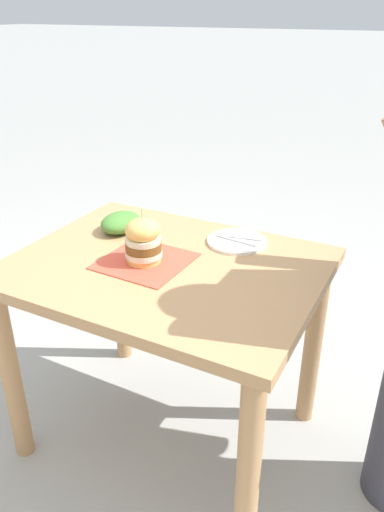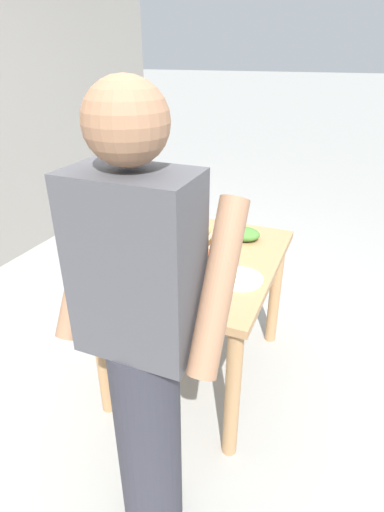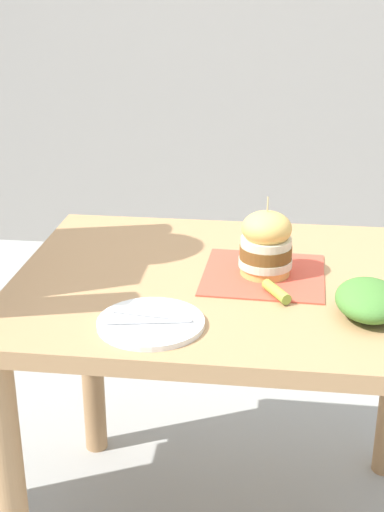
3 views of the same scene
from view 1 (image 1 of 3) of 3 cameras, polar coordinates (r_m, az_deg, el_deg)
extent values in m
plane|color=#9E9E99|center=(2.17, -2.49, -19.43)|extent=(80.00, 80.00, 0.00)
cube|color=tan|center=(1.70, -2.99, -1.41)|extent=(0.80, 1.04, 0.04)
cylinder|color=tan|center=(2.36, -8.22, -3.88)|extent=(0.07, 0.07, 0.74)
cylinder|color=tan|center=(1.96, -20.00, -12.73)|extent=(0.07, 0.07, 0.74)
cylinder|color=tan|center=(2.04, 13.64, -9.83)|extent=(0.07, 0.07, 0.74)
cylinder|color=tan|center=(1.55, 6.44, -23.54)|extent=(0.07, 0.07, 0.74)
cube|color=#D64C38|center=(1.71, -5.36, -0.59)|extent=(0.29, 0.29, 0.00)
cylinder|color=#E5B25B|center=(1.70, -5.51, -0.24)|extent=(0.12, 0.12, 0.02)
cylinder|color=beige|center=(1.69, -5.54, 0.35)|extent=(0.13, 0.13, 0.02)
cylinder|color=brown|center=(1.68, -5.57, 1.12)|extent=(0.12, 0.12, 0.03)
cylinder|color=beige|center=(1.67, -5.61, 1.90)|extent=(0.12, 0.12, 0.02)
ellipsoid|color=#E5B25B|center=(1.66, -5.66, 2.95)|extent=(0.12, 0.12, 0.08)
cylinder|color=#D1B77F|center=(1.64, -5.74, 4.50)|extent=(0.00, 0.00, 0.05)
cylinder|color=#8EA83D|center=(1.81, -4.15, 1.60)|extent=(0.09, 0.07, 0.02)
cylinder|color=white|center=(1.84, 5.17, 1.68)|extent=(0.22, 0.22, 0.01)
cylinder|color=silver|center=(1.85, 5.37, 2.13)|extent=(0.04, 0.17, 0.01)
cylinder|color=silver|center=(1.83, 5.00, 1.79)|extent=(0.03, 0.17, 0.01)
ellipsoid|color=#477F33|center=(1.94, -8.13, 3.84)|extent=(0.18, 0.14, 0.07)
camera|label=2|loc=(2.19, 58.34, 19.72)|focal=28.00mm
camera|label=3|loc=(2.95, 11.41, 24.16)|focal=50.00mm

